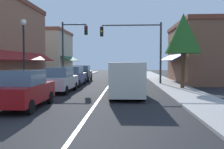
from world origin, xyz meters
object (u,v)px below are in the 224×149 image
(traffic_signal_mast_arm, at_px, (139,42))
(traffic_signal_left_corner, at_px, (70,44))
(parked_car_second_left, at_px, (60,80))
(parked_car_nearest_left, at_px, (24,89))
(street_lamp_left_near, at_px, (24,45))
(parked_car_third_left, at_px, (73,76))
(parked_car_far_left, at_px, (82,73))
(van_in_lane, at_px, (127,78))
(tree_right_near, at_px, (183,34))

(traffic_signal_mast_arm, xyz_separation_m, traffic_signal_left_corner, (-6.82, 1.14, -0.06))
(parked_car_second_left, bearing_deg, parked_car_nearest_left, -89.35)
(parked_car_second_left, relative_size, street_lamp_left_near, 0.87)
(parked_car_third_left, distance_m, traffic_signal_left_corner, 4.23)
(parked_car_third_left, height_order, street_lamp_left_near, street_lamp_left_near)
(parked_car_nearest_left, height_order, street_lamp_left_near, street_lamp_left_near)
(parked_car_far_left, bearing_deg, traffic_signal_left_corner, -108.33)
(parked_car_second_left, relative_size, parked_car_third_left, 1.00)
(van_in_lane, xyz_separation_m, traffic_signal_left_corner, (-5.60, 9.21, 2.83))
(parked_car_nearest_left, height_order, traffic_signal_mast_arm, traffic_signal_mast_arm)
(parked_car_far_left, xyz_separation_m, tree_right_near, (9.21, -7.47, 3.43))
(parked_car_second_left, height_order, tree_right_near, tree_right_near)
(traffic_signal_mast_arm, relative_size, traffic_signal_left_corner, 0.95)
(parked_car_nearest_left, distance_m, traffic_signal_mast_arm, 13.84)
(parked_car_far_left, height_order, tree_right_near, tree_right_near)
(parked_car_far_left, relative_size, tree_right_near, 0.70)
(parked_car_nearest_left, bearing_deg, van_in_lane, 39.45)
(parked_car_far_left, distance_m, tree_right_near, 12.34)
(parked_car_nearest_left, bearing_deg, street_lamp_left_near, 112.08)
(street_lamp_left_near, bearing_deg, traffic_signal_left_corner, 85.15)
(traffic_signal_mast_arm, height_order, street_lamp_left_near, traffic_signal_mast_arm)
(van_in_lane, bearing_deg, street_lamp_left_near, -179.33)
(parked_car_far_left, bearing_deg, parked_car_second_left, -90.43)
(parked_car_far_left, distance_m, traffic_signal_left_corner, 4.02)
(parked_car_second_left, distance_m, van_in_lane, 5.04)
(van_in_lane, height_order, traffic_signal_left_corner, traffic_signal_left_corner)
(van_in_lane, bearing_deg, parked_car_second_left, 158.29)
(traffic_signal_mast_arm, bearing_deg, traffic_signal_left_corner, 170.51)
(parked_car_far_left, relative_size, van_in_lane, 0.80)
(parked_car_second_left, xyz_separation_m, tree_right_near, (9.05, 2.37, 3.43))
(traffic_signal_mast_arm, xyz_separation_m, street_lamp_left_near, (-7.61, -8.19, -0.82))
(parked_car_nearest_left, relative_size, traffic_signal_left_corner, 0.67)
(parked_car_third_left, height_order, traffic_signal_left_corner, traffic_signal_left_corner)
(parked_car_far_left, relative_size, traffic_signal_mast_arm, 0.71)
(traffic_signal_mast_arm, height_order, tree_right_near, tree_right_near)
(parked_car_nearest_left, bearing_deg, traffic_signal_left_corner, 92.93)
(parked_car_third_left, bearing_deg, parked_car_far_left, 91.88)
(street_lamp_left_near, relative_size, tree_right_near, 0.81)
(street_lamp_left_near, height_order, tree_right_near, tree_right_near)
(van_in_lane, distance_m, traffic_signal_left_corner, 11.14)
(traffic_signal_left_corner, height_order, street_lamp_left_near, traffic_signal_left_corner)
(parked_car_nearest_left, bearing_deg, parked_car_third_left, 89.30)
(parked_car_second_left, xyz_separation_m, parked_car_far_left, (-0.16, 9.84, 0.00))
(parked_car_second_left, bearing_deg, tree_right_near, 16.00)
(traffic_signal_left_corner, distance_m, street_lamp_left_near, 9.40)
(parked_car_third_left, bearing_deg, street_lamp_left_near, -103.03)
(parked_car_nearest_left, distance_m, van_in_lane, 6.23)
(tree_right_near, bearing_deg, parked_car_nearest_left, -138.00)
(traffic_signal_left_corner, xyz_separation_m, street_lamp_left_near, (-0.79, -9.33, -0.76))
(traffic_signal_left_corner, relative_size, tree_right_near, 1.04)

